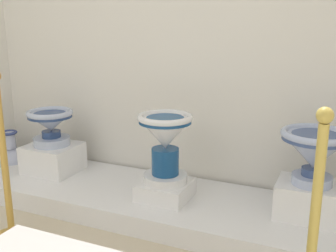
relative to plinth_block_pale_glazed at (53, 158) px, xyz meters
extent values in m
cube|color=white|center=(0.98, -0.05, -0.18)|extent=(2.86, 0.75, 0.14)
cube|color=white|center=(0.00, 0.00, 0.00)|extent=(0.38, 0.36, 0.22)
cylinder|color=#ADBAD5|center=(0.00, 0.00, 0.14)|extent=(0.28, 0.28, 0.06)
cylinder|color=navy|center=(0.00, 0.00, 0.20)|extent=(0.14, 0.14, 0.05)
cone|color=#ADBAD5|center=(0.00, 0.00, 0.29)|extent=(0.34, 0.34, 0.14)
cylinder|color=navy|center=(0.00, 0.00, 0.34)|extent=(0.33, 0.33, 0.03)
torus|color=#ADBAD5|center=(0.00, 0.00, 0.36)|extent=(0.35, 0.35, 0.04)
cylinder|color=navy|center=(0.00, 0.00, 0.36)|extent=(0.24, 0.24, 0.01)
cube|color=white|center=(1.01, -0.10, -0.05)|extent=(0.32, 0.32, 0.12)
cylinder|color=white|center=(1.01, -0.10, 0.03)|extent=(0.29, 0.29, 0.06)
cylinder|color=navy|center=(1.01, -0.10, 0.15)|extent=(0.18, 0.18, 0.18)
cone|color=white|center=(1.01, -0.10, 0.34)|extent=(0.35, 0.35, 0.21)
cylinder|color=navy|center=(1.01, -0.10, 0.43)|extent=(0.34, 0.34, 0.03)
torus|color=white|center=(1.01, -0.10, 0.45)|extent=(0.36, 0.36, 0.04)
cylinder|color=navy|center=(1.01, -0.10, 0.44)|extent=(0.24, 0.24, 0.01)
cube|color=white|center=(1.91, 0.00, 0.00)|extent=(0.39, 0.30, 0.22)
cylinder|color=#A9B7D8|center=(1.91, 0.00, 0.13)|extent=(0.24, 0.24, 0.05)
cylinder|color=#394E80|center=(1.91, 0.00, 0.18)|extent=(0.13, 0.13, 0.05)
cone|color=#A9B7D8|center=(1.91, 0.00, 0.31)|extent=(0.39, 0.39, 0.21)
cylinder|color=#394E80|center=(1.91, 0.00, 0.39)|extent=(0.38, 0.38, 0.03)
torus|color=#A9B7D8|center=(1.91, 0.00, 0.41)|extent=(0.40, 0.40, 0.04)
cylinder|color=#394E80|center=(1.91, 0.00, 0.41)|extent=(0.27, 0.27, 0.01)
cylinder|color=navy|center=(-0.51, 0.07, -0.23)|extent=(0.13, 0.13, 0.03)
ellipsoid|color=silver|center=(-0.51, 0.07, -0.11)|extent=(0.31, 0.31, 0.21)
cylinder|color=silver|center=(-0.51, 0.07, 0.06)|extent=(0.10, 0.10, 0.14)
torus|color=navy|center=(-0.51, 0.07, 0.13)|extent=(0.14, 0.14, 0.02)
cylinder|color=#BB8D39|center=(0.29, -0.75, -0.23)|extent=(0.26, 0.26, 0.02)
cylinder|color=#BB8D39|center=(0.29, -0.75, 0.25)|extent=(0.04, 0.04, 0.94)
cylinder|color=#B3973F|center=(1.98, -0.85, 0.23)|extent=(0.04, 0.04, 0.90)
sphere|color=#B3973F|center=(1.98, -0.85, 0.71)|extent=(0.06, 0.06, 0.06)
camera|label=1|loc=(2.04, -2.39, 1.04)|focal=43.50mm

